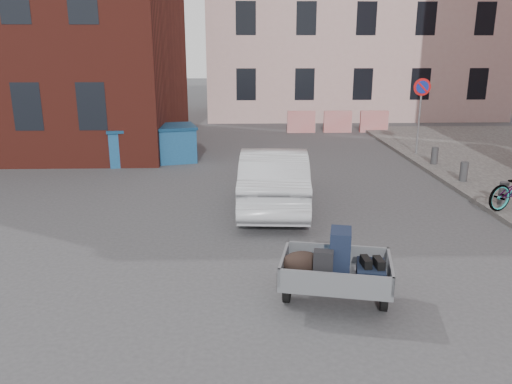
{
  "coord_description": "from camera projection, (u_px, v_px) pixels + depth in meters",
  "views": [
    {
      "loc": [
        -0.35,
        -7.95,
        3.74
      ],
      "look_at": [
        -0.05,
        1.24,
        1.1
      ],
      "focal_mm": 35.0,
      "sensor_mm": 36.0,
      "label": 1
    }
  ],
  "objects": [
    {
      "name": "dumpster",
      "position": [
        152.0,
        144.0,
        17.01
      ],
      "size": [
        3.22,
        2.2,
        1.23
      ],
      "rotation": [
        0.0,
        0.0,
        0.25
      ],
      "color": "#1B5182",
      "rests_on": "ground"
    },
    {
      "name": "bollards",
      "position": [
        503.0,
        193.0,
        12.03
      ],
      "size": [
        0.22,
        9.02,
        0.55
      ],
      "color": "#3A3A3D",
      "rests_on": "sidewalk"
    },
    {
      "name": "ground",
      "position": [
        261.0,
        272.0,
        8.68
      ],
      "size": [
        120.0,
        120.0,
        0.0
      ],
      "primitive_type": "plane",
      "color": "#38383A",
      "rests_on": "ground"
    },
    {
      "name": "trailer",
      "position": [
        335.0,
        269.0,
        7.39
      ],
      "size": [
        1.8,
        1.94,
        1.2
      ],
      "rotation": [
        0.0,
        0.0,
        -0.21
      ],
      "color": "black",
      "rests_on": "ground"
    },
    {
      "name": "no_parking_sign",
      "position": [
        421.0,
        100.0,
        17.43
      ],
      "size": [
        0.6,
        0.09,
        2.65
      ],
      "color": "gray",
      "rests_on": "sidewalk"
    },
    {
      "name": "barriers",
      "position": [
        338.0,
        122.0,
        23.08
      ],
      "size": [
        4.7,
        0.18,
        1.0
      ],
      "color": "red",
      "rests_on": "ground"
    },
    {
      "name": "silver_car",
      "position": [
        274.0,
        177.0,
        12.12
      ],
      "size": [
        1.84,
        4.55,
        1.47
      ],
      "primitive_type": "imported",
      "rotation": [
        0.0,
        0.0,
        3.08
      ],
      "color": "#B2B4BA",
      "rests_on": "ground"
    }
  ]
}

